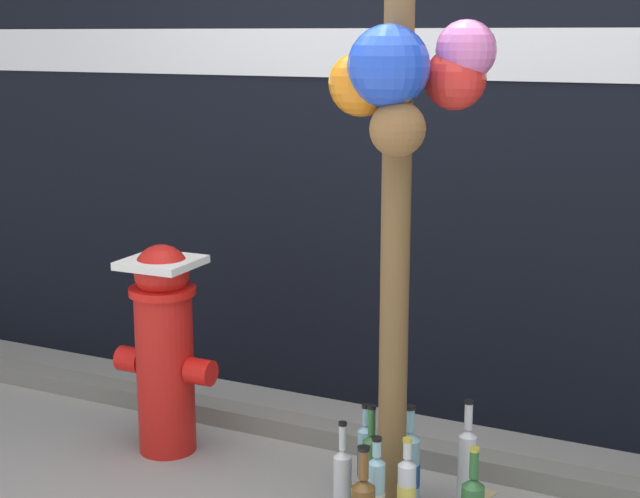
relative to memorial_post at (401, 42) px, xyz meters
name	(u,v)px	position (x,y,z in m)	size (l,w,h in m)	color
curb_strip	(388,446)	(-0.23, 0.53, -1.58)	(8.00, 0.12, 0.08)	slate
memorial_post	(401,42)	(0.00, 0.00, 0.00)	(0.51, 0.39, 2.75)	brown
fire_hydrant	(164,345)	(-1.05, 0.20, -1.17)	(0.43, 0.28, 0.85)	red
bottle_0	(371,471)	(-0.11, 0.08, -1.46)	(0.06, 0.06, 0.40)	#337038
bottle_2	(365,458)	(-0.18, 0.19, -1.48)	(0.06, 0.06, 0.35)	#93CCE0
bottle_4	(342,478)	(-0.20, 0.03, -1.49)	(0.06, 0.06, 0.34)	silver
bottle_5	(409,465)	(-0.02, 0.22, -1.48)	(0.08, 0.08, 0.36)	#93CCE0
bottle_6	(467,467)	(0.19, 0.23, -1.45)	(0.06, 0.06, 0.41)	silver
bottle_8	(376,498)	(-0.02, -0.10, -1.46)	(0.06, 0.06, 0.37)	#93CCE0
litter_0	(479,492)	(0.19, 0.38, -1.61)	(0.09, 0.11, 0.01)	tan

